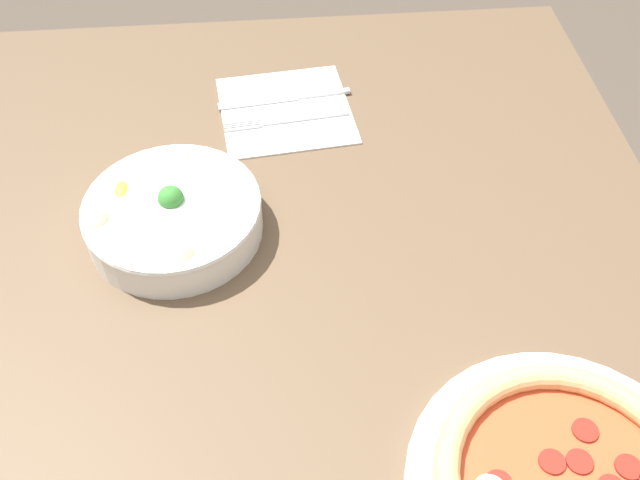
{
  "coord_description": "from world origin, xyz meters",
  "views": [
    {
      "loc": [
        -0.46,
        -0.02,
        1.4
      ],
      "look_at": [
        0.12,
        -0.07,
        0.75
      ],
      "focal_mm": 40.0,
      "sensor_mm": 36.0,
      "label": 1
    }
  ],
  "objects": [
    {
      "name": "fork",
      "position": [
        0.37,
        -0.05,
        0.73
      ],
      "size": [
        0.03,
        0.18,
        0.0
      ],
      "rotation": [
        0.0,
        0.0,
        1.68
      ],
      "color": "silver",
      "rests_on": "napkin"
    },
    {
      "name": "knife",
      "position": [
        0.42,
        -0.05,
        0.73
      ],
      "size": [
        0.03,
        0.2,
        0.01
      ],
      "rotation": [
        0.0,
        0.0,
        1.68
      ],
      "color": "silver",
      "rests_on": "napkin"
    },
    {
      "name": "dining_table",
      "position": [
        0.0,
        0.0,
        0.64
      ],
      "size": [
        1.31,
        1.06,
        0.73
      ],
      "color": "brown",
      "rests_on": "ground_plane"
    },
    {
      "name": "napkin",
      "position": [
        0.4,
        -0.05,
        0.73
      ],
      "size": [
        0.21,
        0.21,
        0.0
      ],
      "color": "white",
      "rests_on": "dining_table"
    },
    {
      "name": "bowl",
      "position": [
        0.17,
        0.11,
        0.76
      ],
      "size": [
        0.22,
        0.22,
        0.07
      ],
      "color": "white",
      "rests_on": "dining_table"
    }
  ]
}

